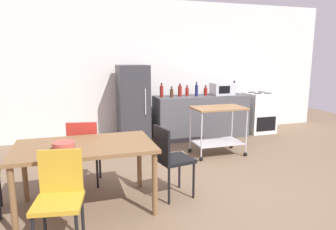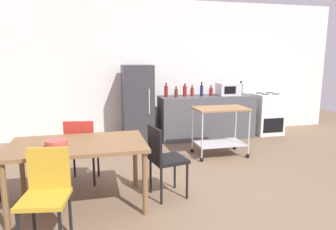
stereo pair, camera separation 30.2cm
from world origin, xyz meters
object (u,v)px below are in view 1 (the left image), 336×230
chair_red (84,148)px  microwave (222,89)px  bottle_olive_oil (162,91)px  fruit_bowl (64,146)px  kitchen_cart (218,123)px  bottle_wine (172,93)px  refrigerator (133,104)px  bottle_soda (180,91)px  bottle_soy_sauce (206,91)px  chair_mustard (59,194)px  bottle_sesame_oil (234,88)px  bottle_hot_sauce (187,91)px  chair_black (170,156)px  stove_oven (259,113)px  dining_table (85,151)px  bottle_sparkling_water (196,90)px

chair_red → microwave: bearing=-137.1°
bottle_olive_oil → fruit_bowl: 3.28m
kitchen_cart → bottle_wine: size_ratio=4.18×
refrigerator → bottle_soda: 1.01m
bottle_soda → bottle_soy_sauce: bearing=-5.9°
bottle_wine → bottle_soy_sauce: 0.78m
chair_mustard → bottle_sesame_oil: bottle_sesame_oil is taller
refrigerator → bottle_hot_sauce: 1.17m
chair_black → microwave: 3.29m
chair_mustard → bottle_hot_sauce: bearing=62.9°
stove_oven → bottle_soda: (-1.92, 0.03, 0.56)m
fruit_bowl → chair_black: bearing=4.8°
chair_red → bottle_wine: size_ratio=4.09×
dining_table → bottle_sesame_oil: bottle_sesame_oil is taller
chair_mustard → stove_oven: (4.22, 3.28, -0.07)m
stove_oven → bottle_olive_oil: bearing=179.6°
bottle_hot_sauce → chair_black: bearing=-115.0°
bottle_wine → dining_table: bearing=-126.3°
chair_mustard → bottle_wine: bearing=66.4°
dining_table → stove_oven: size_ratio=1.63×
bottle_sparkling_water → bottle_soy_sauce: size_ratio=1.35×
microwave → chair_mustard: bearing=-135.1°
bottle_hot_sauce → bottle_sparkling_water: 0.20m
chair_red → kitchen_cart: (2.30, 0.69, 0.05)m
stove_oven → microwave: (-0.97, -0.03, 0.58)m
stove_oven → bottle_soda: bottle_soda is taller
dining_table → bottle_wine: bearing=53.7°
dining_table → chair_mustard: chair_mustard is taller
refrigerator → kitchen_cart: (1.24, -1.31, -0.20)m
refrigerator → fruit_bowl: refrigerator is taller
dining_table → bottle_olive_oil: bearing=57.6°
stove_oven → bottle_wine: size_ratio=4.23×
dining_table → chair_mustard: 0.77m
kitchen_cart → chair_red: bearing=-163.3°
chair_black → stove_oven: 3.94m
bottle_hot_sauce → microwave: bearing=-5.1°
chair_red → bottle_sesame_oil: size_ratio=3.05×
bottle_hot_sauce → bottle_sesame_oil: 1.13m
kitchen_cart → fruit_bowl: kitchen_cart is taller
fruit_bowl → dining_table: bearing=27.7°
bottle_soda → bottle_sparkling_water: (0.34, -0.08, 0.01)m
bottle_olive_oil → bottle_wine: bearing=-27.1°
bottle_sesame_oil → fruit_bowl: (-3.56, -2.76, -0.24)m
dining_table → chair_red: 0.67m
dining_table → microwave: microwave is taller
bottle_olive_oil → bottle_soda: (0.40, 0.02, -0.01)m
chair_red → microwave: 3.57m
dining_table → chair_black: chair_black is taller
fruit_bowl → stove_oven: bearing=32.7°
chair_mustard → bottle_hot_sauce: size_ratio=3.98×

